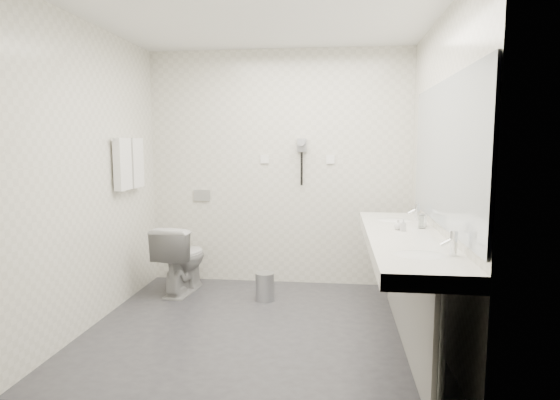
# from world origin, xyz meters

# --- Properties ---
(floor) EXTENTS (2.80, 2.80, 0.00)m
(floor) POSITION_xyz_m (0.00, 0.00, 0.00)
(floor) COLOR #2F2E34
(floor) RESTS_ON ground
(ceiling) EXTENTS (2.80, 2.80, 0.00)m
(ceiling) POSITION_xyz_m (0.00, 0.00, 2.50)
(ceiling) COLOR white
(ceiling) RESTS_ON wall_back
(wall_back) EXTENTS (2.80, 0.00, 2.80)m
(wall_back) POSITION_xyz_m (0.00, 1.30, 1.25)
(wall_back) COLOR silver
(wall_back) RESTS_ON floor
(wall_front) EXTENTS (2.80, 0.00, 2.80)m
(wall_front) POSITION_xyz_m (0.00, -1.30, 1.25)
(wall_front) COLOR silver
(wall_front) RESTS_ON floor
(wall_left) EXTENTS (0.00, 2.60, 2.60)m
(wall_left) POSITION_xyz_m (-1.40, 0.00, 1.25)
(wall_left) COLOR silver
(wall_left) RESTS_ON floor
(wall_right) EXTENTS (0.00, 2.60, 2.60)m
(wall_right) POSITION_xyz_m (1.40, 0.00, 1.25)
(wall_right) COLOR silver
(wall_right) RESTS_ON floor
(vanity_counter) EXTENTS (0.55, 2.20, 0.10)m
(vanity_counter) POSITION_xyz_m (1.12, -0.20, 0.80)
(vanity_counter) COLOR white
(vanity_counter) RESTS_ON floor
(vanity_panel) EXTENTS (0.03, 2.15, 0.75)m
(vanity_panel) POSITION_xyz_m (1.15, -0.20, 0.38)
(vanity_panel) COLOR gray
(vanity_panel) RESTS_ON floor
(vanity_post_near) EXTENTS (0.06, 0.06, 0.75)m
(vanity_post_near) POSITION_xyz_m (1.18, -1.24, 0.38)
(vanity_post_near) COLOR silver
(vanity_post_near) RESTS_ON floor
(vanity_post_far) EXTENTS (0.06, 0.06, 0.75)m
(vanity_post_far) POSITION_xyz_m (1.18, 0.84, 0.38)
(vanity_post_far) COLOR silver
(vanity_post_far) RESTS_ON floor
(mirror) EXTENTS (0.02, 2.20, 1.05)m
(mirror) POSITION_xyz_m (1.39, -0.20, 1.45)
(mirror) COLOR #B2BCC6
(mirror) RESTS_ON wall_right
(basin_near) EXTENTS (0.40, 0.31, 0.05)m
(basin_near) POSITION_xyz_m (1.12, -0.85, 0.83)
(basin_near) COLOR white
(basin_near) RESTS_ON vanity_counter
(basin_far) EXTENTS (0.40, 0.31, 0.05)m
(basin_far) POSITION_xyz_m (1.12, 0.45, 0.83)
(basin_far) COLOR white
(basin_far) RESTS_ON vanity_counter
(faucet_near) EXTENTS (0.04, 0.04, 0.15)m
(faucet_near) POSITION_xyz_m (1.32, -0.85, 0.92)
(faucet_near) COLOR silver
(faucet_near) RESTS_ON vanity_counter
(faucet_far) EXTENTS (0.04, 0.04, 0.15)m
(faucet_far) POSITION_xyz_m (1.32, 0.45, 0.92)
(faucet_far) COLOR silver
(faucet_far) RESTS_ON vanity_counter
(soap_bottle_a) EXTENTS (0.04, 0.04, 0.09)m
(soap_bottle_a) POSITION_xyz_m (1.13, -0.07, 0.90)
(soap_bottle_a) COLOR beige
(soap_bottle_a) RESTS_ON vanity_counter
(soap_bottle_b) EXTENTS (0.09, 0.09, 0.08)m
(soap_bottle_b) POSITION_xyz_m (1.10, -0.02, 0.89)
(soap_bottle_b) COLOR beige
(soap_bottle_b) RESTS_ON vanity_counter
(glass_left) EXTENTS (0.06, 0.06, 0.10)m
(glass_left) POSITION_xyz_m (1.30, 0.07, 0.90)
(glass_left) COLOR silver
(glass_left) RESTS_ON vanity_counter
(glass_right) EXTENTS (0.06, 0.06, 0.10)m
(glass_right) POSITION_xyz_m (1.32, 0.16, 0.90)
(glass_right) COLOR silver
(glass_right) RESTS_ON vanity_counter
(toilet) EXTENTS (0.46, 0.73, 0.70)m
(toilet) POSITION_xyz_m (-0.94, 0.83, 0.35)
(toilet) COLOR white
(toilet) RESTS_ON floor
(flush_plate) EXTENTS (0.18, 0.02, 0.12)m
(flush_plate) POSITION_xyz_m (-0.85, 1.29, 0.95)
(flush_plate) COLOR #B2B5BA
(flush_plate) RESTS_ON wall_back
(pedal_bin) EXTENTS (0.19, 0.19, 0.26)m
(pedal_bin) POSITION_xyz_m (-0.06, 0.66, 0.13)
(pedal_bin) COLOR #B2B5BA
(pedal_bin) RESTS_ON floor
(bin_lid) EXTENTS (0.18, 0.18, 0.02)m
(bin_lid) POSITION_xyz_m (-0.06, 0.66, 0.27)
(bin_lid) COLOR #B2B5BA
(bin_lid) RESTS_ON pedal_bin
(towel_rail) EXTENTS (0.02, 0.62, 0.02)m
(towel_rail) POSITION_xyz_m (-1.35, 0.55, 1.55)
(towel_rail) COLOR silver
(towel_rail) RESTS_ON wall_left
(towel_near) EXTENTS (0.07, 0.24, 0.48)m
(towel_near) POSITION_xyz_m (-1.34, 0.41, 1.33)
(towel_near) COLOR white
(towel_near) RESTS_ON towel_rail
(towel_far) EXTENTS (0.07, 0.24, 0.48)m
(towel_far) POSITION_xyz_m (-1.34, 0.69, 1.33)
(towel_far) COLOR white
(towel_far) RESTS_ON towel_rail
(dryer_cradle) EXTENTS (0.10, 0.04, 0.14)m
(dryer_cradle) POSITION_xyz_m (0.25, 1.27, 1.50)
(dryer_cradle) COLOR #929397
(dryer_cradle) RESTS_ON wall_back
(dryer_barrel) EXTENTS (0.08, 0.14, 0.08)m
(dryer_barrel) POSITION_xyz_m (0.25, 1.20, 1.53)
(dryer_barrel) COLOR #929397
(dryer_barrel) RESTS_ON dryer_cradle
(dryer_cord) EXTENTS (0.02, 0.02, 0.35)m
(dryer_cord) POSITION_xyz_m (0.25, 1.26, 1.25)
(dryer_cord) COLOR black
(dryer_cord) RESTS_ON dryer_cradle
(switch_plate_a) EXTENTS (0.09, 0.02, 0.09)m
(switch_plate_a) POSITION_xyz_m (-0.15, 1.29, 1.35)
(switch_plate_a) COLOR white
(switch_plate_a) RESTS_ON wall_back
(switch_plate_b) EXTENTS (0.09, 0.02, 0.09)m
(switch_plate_b) POSITION_xyz_m (0.55, 1.29, 1.35)
(switch_plate_b) COLOR white
(switch_plate_b) RESTS_ON wall_back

